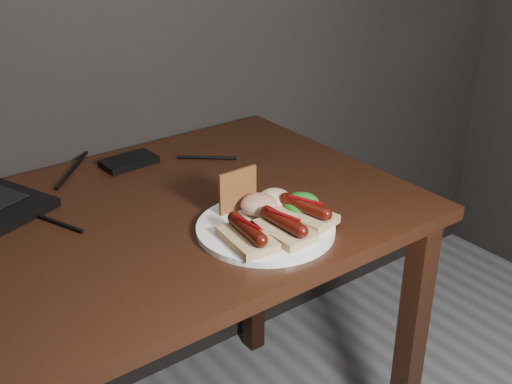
% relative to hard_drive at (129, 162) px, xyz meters
% --- Properties ---
extents(desk, '(1.40, 0.70, 0.75)m').
position_rel_hard_drive_xyz_m(desk, '(-0.25, -0.25, -0.10)').
color(desk, black).
rests_on(desk, ground).
extents(hard_drive, '(0.13, 0.08, 0.02)m').
position_rel_hard_drive_xyz_m(hard_drive, '(0.00, 0.00, 0.00)').
color(hard_drive, black).
rests_on(hard_drive, desk).
extents(desk_cables, '(0.91, 0.40, 0.01)m').
position_rel_hard_drive_xyz_m(desk_cables, '(-0.25, -0.08, -0.00)').
color(desk_cables, black).
rests_on(desk_cables, desk).
extents(plate, '(0.32, 0.32, 0.01)m').
position_rel_hard_drive_xyz_m(plate, '(0.06, -0.44, -0.00)').
color(plate, white).
rests_on(plate, desk).
extents(bread_sausage_left, '(0.08, 0.12, 0.04)m').
position_rel_hard_drive_xyz_m(bread_sausage_left, '(-0.00, -0.47, 0.02)').
color(bread_sausage_left, tan).
rests_on(bread_sausage_left, plate).
extents(bread_sausage_center, '(0.07, 0.12, 0.04)m').
position_rel_hard_drive_xyz_m(bread_sausage_center, '(0.07, -0.49, 0.02)').
color(bread_sausage_center, tan).
rests_on(bread_sausage_center, plate).
extents(bread_sausage_right, '(0.09, 0.13, 0.04)m').
position_rel_hard_drive_xyz_m(bread_sausage_right, '(0.14, -0.46, 0.02)').
color(bread_sausage_right, tan).
rests_on(bread_sausage_right, plate).
extents(crispbread, '(0.08, 0.01, 0.08)m').
position_rel_hard_drive_xyz_m(crispbread, '(0.06, -0.35, 0.05)').
color(crispbread, brown).
rests_on(crispbread, plate).
extents(salad_greens, '(0.07, 0.07, 0.04)m').
position_rel_hard_drive_xyz_m(salad_greens, '(0.15, -0.44, 0.02)').
color(salad_greens, '#0F4F13').
rests_on(salad_greens, plate).
extents(salsa_mound, '(0.07, 0.07, 0.04)m').
position_rel_hard_drive_xyz_m(salsa_mound, '(0.08, -0.39, 0.02)').
color(salsa_mound, maroon).
rests_on(salsa_mound, plate).
extents(coleslaw_mound, '(0.06, 0.06, 0.04)m').
position_rel_hard_drive_xyz_m(coleslaw_mound, '(0.12, -0.39, 0.02)').
color(coleslaw_mound, beige).
rests_on(coleslaw_mound, plate).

